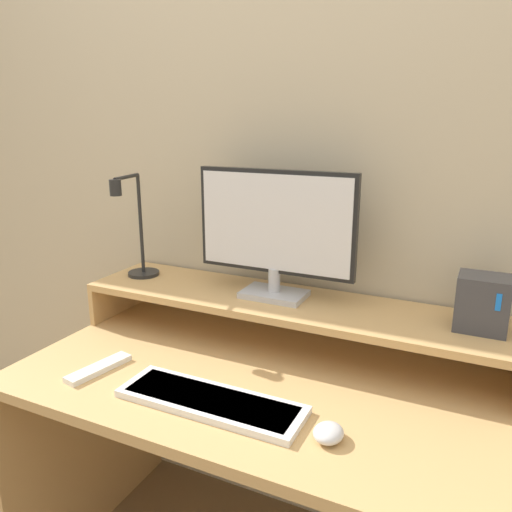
% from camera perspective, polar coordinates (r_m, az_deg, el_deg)
% --- Properties ---
extents(wall_back, '(6.00, 0.05, 2.50)m').
position_cam_1_polar(wall_back, '(1.60, 6.24, 9.34)').
color(wall_back, beige).
rests_on(wall_back, ground_plane).
extents(desk, '(1.31, 0.73, 0.74)m').
position_cam_1_polar(desk, '(1.51, 0.02, -20.34)').
color(desk, tan).
rests_on(desk, ground_plane).
extents(monitor_shelf, '(1.31, 0.30, 0.15)m').
position_cam_1_polar(monitor_shelf, '(1.52, 3.49, -5.76)').
color(monitor_shelf, tan).
rests_on(monitor_shelf, desk).
extents(monitor, '(0.49, 0.12, 0.39)m').
position_cam_1_polar(monitor, '(1.48, 2.18, 3.01)').
color(monitor, '#BCBCC1').
rests_on(monitor, monitor_shelf).
extents(desk_lamp, '(0.11, 0.21, 0.36)m').
position_cam_1_polar(desk_lamp, '(1.73, -13.59, 1.94)').
color(desk_lamp, black).
rests_on(desk_lamp, monitor_shelf).
extents(router_dock, '(0.13, 0.11, 0.15)m').
position_cam_1_polar(router_dock, '(1.41, 24.45, -4.91)').
color(router_dock, '#3D3D42').
rests_on(router_dock, monitor_shelf).
extents(keyboard, '(0.47, 0.15, 0.02)m').
position_cam_1_polar(keyboard, '(1.27, -5.21, -16.17)').
color(keyboard, white).
rests_on(keyboard, desk).
extents(mouse, '(0.07, 0.08, 0.04)m').
position_cam_1_polar(mouse, '(1.16, 8.29, -19.38)').
color(mouse, silver).
rests_on(mouse, desk).
extents(remote_control, '(0.08, 0.20, 0.02)m').
position_cam_1_polar(remote_control, '(1.48, -17.52, -12.14)').
color(remote_control, white).
rests_on(remote_control, desk).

